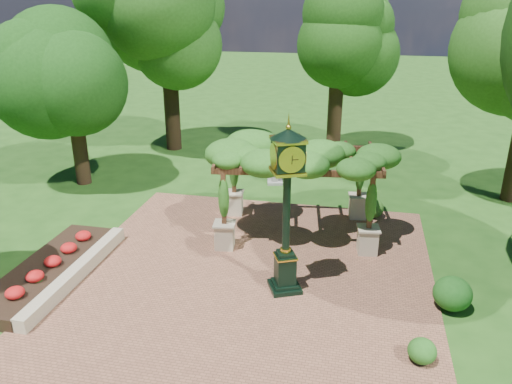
# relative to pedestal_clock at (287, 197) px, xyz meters

# --- Properties ---
(ground) EXTENTS (120.00, 120.00, 0.00)m
(ground) POSITION_rel_pedestal_clock_xyz_m (-1.07, -1.16, -2.66)
(ground) COLOR #1E4714
(ground) RESTS_ON ground
(brick_plaza) EXTENTS (10.00, 12.00, 0.04)m
(brick_plaza) POSITION_rel_pedestal_clock_xyz_m (-1.07, -0.16, -2.64)
(brick_plaza) COLOR brown
(brick_plaza) RESTS_ON ground
(border_wall) EXTENTS (0.35, 5.00, 0.40)m
(border_wall) POSITION_rel_pedestal_clock_xyz_m (-5.67, -0.66, -2.46)
(border_wall) COLOR #C6B793
(border_wall) RESTS_ON ground
(flower_bed) EXTENTS (1.50, 5.00, 0.36)m
(flower_bed) POSITION_rel_pedestal_clock_xyz_m (-6.57, -0.66, -2.48)
(flower_bed) COLOR red
(flower_bed) RESTS_ON ground
(pedestal_clock) EXTENTS (1.16, 1.16, 4.45)m
(pedestal_clock) POSITION_rel_pedestal_clock_xyz_m (0.00, 0.00, 0.00)
(pedestal_clock) COLOR black
(pedestal_clock) RESTS_ON brick_plaza
(pergola) EXTENTS (5.40, 3.80, 3.16)m
(pergola) POSITION_rel_pedestal_clock_xyz_m (-0.21, 3.53, -0.06)
(pergola) COLOR beige
(pergola) RESTS_ON brick_plaza
(sundial) EXTENTS (0.73, 0.73, 1.13)m
(sundial) POSITION_rel_pedestal_clock_xyz_m (-1.68, 7.95, -2.17)
(sundial) COLOR gray
(sundial) RESTS_ON ground
(shrub_front) EXTENTS (0.63, 0.63, 0.55)m
(shrub_front) POSITION_rel_pedestal_clock_xyz_m (3.28, -2.19, -2.35)
(shrub_front) COLOR #225919
(shrub_front) RESTS_ON brick_plaza
(shrub_mid) EXTENTS (1.15, 1.15, 0.85)m
(shrub_mid) POSITION_rel_pedestal_clock_xyz_m (4.17, -0.01, -2.20)
(shrub_mid) COLOR #1B4F16
(shrub_mid) RESTS_ON brick_plaza
(shrub_back) EXTENTS (0.93, 0.93, 0.65)m
(shrub_back) POSITION_rel_pedestal_clock_xyz_m (2.30, 5.24, -2.30)
(shrub_back) COLOR #2E5F1B
(shrub_back) RESTS_ON brick_plaza
(tree_west_near) EXTENTS (4.00, 4.00, 6.83)m
(tree_west_near) POSITION_rel_pedestal_clock_xyz_m (-9.49, 6.33, 2.03)
(tree_west_near) COLOR #382516
(tree_west_near) RESTS_ON ground
(tree_west_far) EXTENTS (4.84, 4.84, 9.34)m
(tree_west_far) POSITION_rel_pedestal_clock_xyz_m (-7.62, 11.89, 3.75)
(tree_west_far) COLOR black
(tree_west_far) RESTS_ON ground
(tree_north) EXTENTS (3.66, 3.66, 8.27)m
(tree_north) POSITION_rel_pedestal_clock_xyz_m (0.35, 13.26, 2.98)
(tree_north) COLOR #372516
(tree_north) RESTS_ON ground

